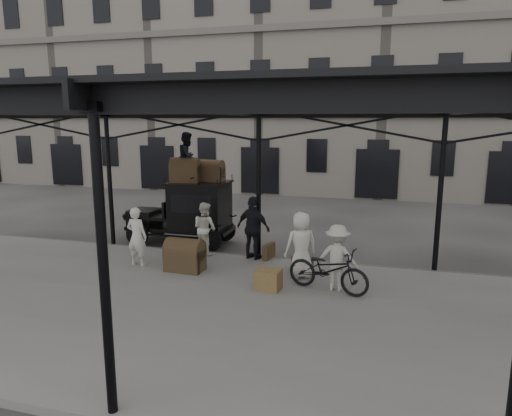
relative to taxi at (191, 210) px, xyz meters
The scene contains 18 objects.
ground 4.31m from the taxi, 49.68° to the right, with size 120.00×120.00×0.00m, color #383533.
platform 5.92m from the taxi, 62.56° to the right, with size 28.00×8.00×0.15m, color slate.
canopy 6.52m from the taxi, 61.23° to the right, with size 22.50×9.00×4.74m.
building_frontage 16.16m from the taxi, 79.78° to the left, with size 64.00×8.00×14.00m, color slate.
taxi is the anchor object (origin of this frame).
porter_left 2.99m from the taxi, 97.07° to the right, with size 0.61×0.40×1.67m, color silver.
porter_midleft 1.72m from the taxi, 52.83° to the right, with size 0.78×0.61×1.60m, color silver.
porter_centre 5.02m from the taxi, 32.41° to the right, with size 0.85×0.55×1.74m, color beige.
porter_official 3.01m from the taxi, 29.81° to the right, with size 1.10×0.46×1.87m, color black.
porter_right 6.22m from the taxi, 32.70° to the right, with size 1.04×0.60×1.61m, color #BCB9AC.
bicycle 6.16m from the taxi, 34.80° to the right, with size 0.71×2.04×1.07m, color black.
porter_roof 1.80m from the taxi, 107.50° to the right, with size 0.79×0.62×1.63m, color black.
steamer_trunk_roof_near 1.34m from the taxi, 108.07° to the right, with size 0.92×0.56×0.68m, color #493622, non-canonical shape.
steamer_trunk_roof_far 1.46m from the taxi, 16.81° to the left, with size 0.82×0.50×0.60m, color #493622, non-canonical shape.
steamer_trunk_platform 3.28m from the taxi, 69.91° to the right, with size 1.02×0.62×0.75m, color #493622, non-canonical shape.
wicker_hamper 5.32m from the taxi, 46.16° to the right, with size 0.60×0.45×0.50m, color olive.
suitcase_upright 3.44m from the taxi, 23.95° to the right, with size 0.15×0.60×0.45m, color #493622.
suitcase_flat 4.83m from the taxi, 27.98° to the right, with size 0.60×0.15×0.40m, color #493622.
Camera 1 is at (3.51, -10.82, 4.19)m, focal length 32.00 mm.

